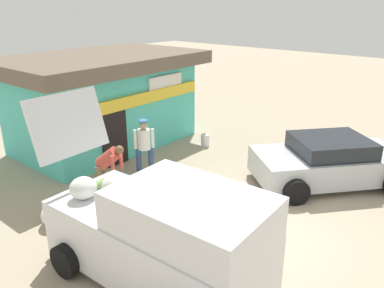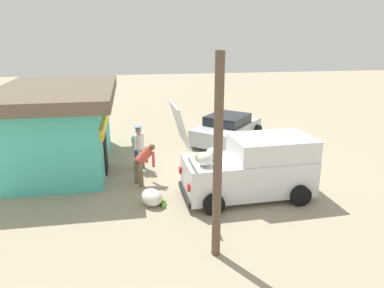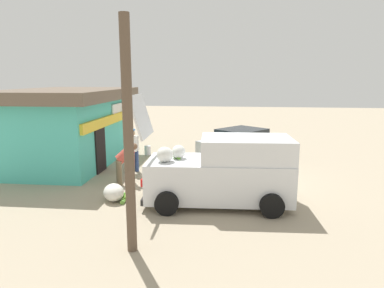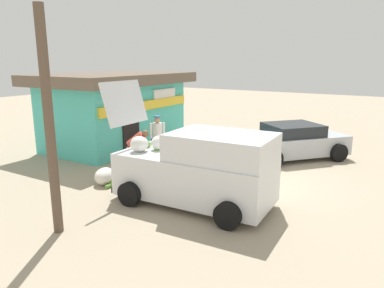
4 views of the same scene
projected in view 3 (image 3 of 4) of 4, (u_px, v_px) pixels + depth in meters
The scene contains 9 objects.
ground_plane at pixel (227, 177), 12.07m from camera, with size 60.00×60.00×0.00m, color tan.
storefront_bar at pixel (69, 125), 13.62m from camera, with size 6.44×4.23×3.03m.
delivery_van at pixel (223, 171), 9.39m from camera, with size 2.25×4.37×3.04m.
parked_sedan at pixel (242, 144), 14.90m from camera, with size 4.15×3.90×1.28m.
vendor_standing at pixel (133, 148), 12.51m from camera, with size 0.48×0.48×1.63m.
customer_bending at pixel (125, 159), 11.21m from camera, with size 0.68×0.76×1.34m.
unloaded_banana_pile at pixel (114, 193), 9.73m from camera, with size 0.93×0.85×0.49m.
paint_bucket at pixel (148, 150), 15.54m from camera, with size 0.29×0.29×0.41m, color silver.
utility_pole at pixel (128, 139), 6.52m from camera, with size 0.20×0.20×4.63m, color brown.
Camera 3 is at (-11.68, -0.13, 3.48)m, focal length 31.73 mm.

